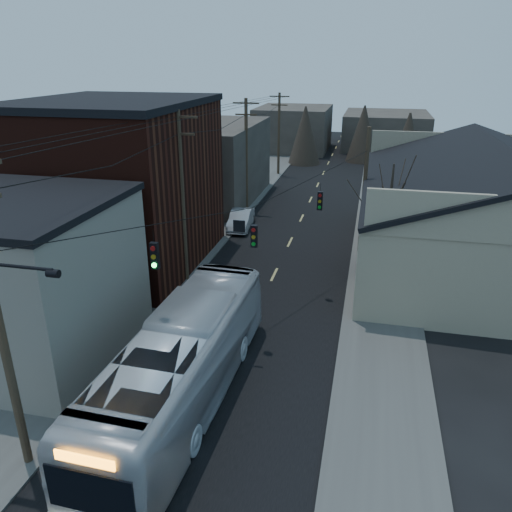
% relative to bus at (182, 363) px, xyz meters
% --- Properties ---
extents(road_surface, '(9.00, 110.00, 0.02)m').
position_rel_bus_xyz_m(road_surface, '(1.07, 22.85, -1.78)').
color(road_surface, black).
rests_on(road_surface, ground).
extents(sidewalk_left, '(4.00, 110.00, 0.12)m').
position_rel_bus_xyz_m(sidewalk_left, '(-5.43, 22.85, -1.73)').
color(sidewalk_left, '#474744').
rests_on(sidewalk_left, ground).
extents(sidewalk_right, '(4.00, 110.00, 0.12)m').
position_rel_bus_xyz_m(sidewalk_right, '(7.57, 22.85, -1.73)').
color(sidewalk_right, '#474744').
rests_on(sidewalk_right, ground).
extents(building_clapboard, '(8.00, 8.00, 7.00)m').
position_rel_bus_xyz_m(building_clapboard, '(-7.93, 1.85, 1.71)').
color(building_clapboard, gray).
rests_on(building_clapboard, ground).
extents(building_brick, '(10.00, 12.00, 10.00)m').
position_rel_bus_xyz_m(building_brick, '(-8.93, 12.85, 3.21)').
color(building_brick, black).
rests_on(building_brick, ground).
extents(building_left_far, '(9.00, 14.00, 7.00)m').
position_rel_bus_xyz_m(building_left_far, '(-8.43, 28.85, 1.71)').
color(building_left_far, '#37312C').
rests_on(building_left_far, ground).
extents(warehouse, '(16.16, 20.60, 7.73)m').
position_rel_bus_xyz_m(warehouse, '(14.07, 17.85, 0.91)').
color(warehouse, gray).
rests_on(warehouse, ground).
extents(building_far_left, '(10.00, 12.00, 6.00)m').
position_rel_bus_xyz_m(building_far_left, '(-4.93, 57.85, 1.21)').
color(building_far_left, '#37312C').
rests_on(building_far_left, ground).
extents(building_far_right, '(12.00, 14.00, 5.00)m').
position_rel_bus_xyz_m(building_far_right, '(8.07, 62.85, 0.71)').
color(building_far_right, '#37312C').
rests_on(building_far_right, ground).
extents(bare_tree, '(0.40, 0.40, 7.20)m').
position_rel_bus_xyz_m(bare_tree, '(7.57, 12.85, 1.81)').
color(bare_tree, black).
rests_on(bare_tree, ground).
extents(utility_lines, '(11.24, 45.28, 10.50)m').
position_rel_bus_xyz_m(utility_lines, '(-2.04, 16.99, 3.17)').
color(utility_lines, '#382B1E').
rests_on(utility_lines, ground).
extents(bus, '(3.36, 12.92, 3.58)m').
position_rel_bus_xyz_m(bus, '(0.00, 0.00, 0.00)').
color(bus, silver).
rests_on(bus, ground).
extents(parked_car, '(1.89, 4.55, 1.46)m').
position_rel_bus_xyz_m(parked_car, '(-3.23, 21.12, -1.06)').
color(parked_car, '#B0B2B8').
rests_on(parked_car, ground).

